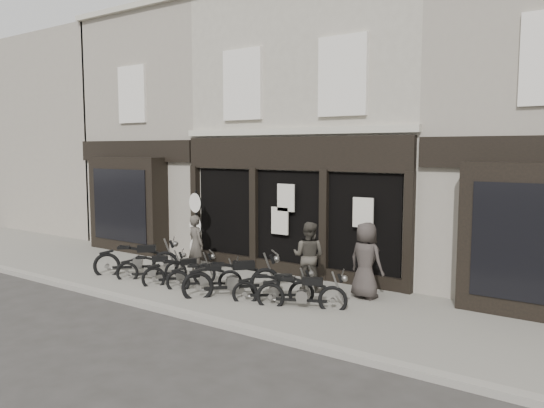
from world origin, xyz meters
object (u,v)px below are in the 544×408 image
Objects in this scene: motorcycle_2 at (180,274)px; motorcycle_4 at (233,282)px; man_left at (196,244)px; motorcycle_0 at (138,262)px; advert_sign_post at (196,231)px; man_centre at (309,256)px; motorcycle_1 at (152,270)px; motorcycle_5 at (274,291)px; motorcycle_3 at (205,280)px; motorcycle_6 at (302,296)px; man_right at (366,260)px.

motorcycle_2 is 0.86× the size of motorcycle_4.
motorcycle_0 is at bearing 55.89° from man_left.
advert_sign_post reaches higher than motorcycle_2.
motorcycle_4 is 0.82× the size of advert_sign_post.
advert_sign_post is at bearing -15.77° from man_centre.
motorcycle_5 reaches higher than motorcycle_1.
motorcycle_3 is at bearing -57.14° from motorcycle_2.
motorcycle_0 is 1.73m from motorcycle_2.
motorcycle_5 is at bearing -36.50° from motorcycle_1.
motorcycle_3 is 0.85× the size of motorcycle_4.
advert_sign_post is at bearing 136.49° from motorcycle_6.
motorcycle_4 is 1.19× the size of motorcycle_5.
man_left reaches higher than motorcycle_3.
motorcycle_5 is at bearing 53.16° from man_right.
motorcycle_2 is at bearing -46.30° from advert_sign_post.
man_left is at bearing 127.61° from motorcycle_5.
man_right reaches higher than motorcycle_6.
motorcycle_2 is 4.77m from man_right.
motorcycle_2 is 3.67m from motorcycle_6.
man_right is 5.60m from advert_sign_post.
motorcycle_4 is (1.83, -0.10, 0.08)m from motorcycle_2.
man_left reaches higher than motorcycle_4.
motorcycle_5 is (1.06, 0.18, -0.09)m from motorcycle_4.
man_centre is (4.75, 1.28, 0.52)m from motorcycle_0.
motorcycle_2 is 0.98× the size of man_centre.
man_centre reaches higher than motorcycle_6.
motorcycle_0 is 3.56m from motorcycle_4.
man_right is (1.44, 0.17, 0.04)m from man_centre.
motorcycle_5 is 4.42m from advert_sign_post.
motorcycle_5 is 0.91× the size of man_right.
motorcycle_2 is 0.90m from motorcycle_3.
motorcycle_6 is 1.80m from man_right.
motorcycle_0 is 5.39m from motorcycle_6.
motorcycle_6 is at bearing -39.56° from motorcycle_5.
motorcycle_4 is at bearing -39.33° from motorcycle_1.
motorcycle_5 is at bearing -178.17° from man_left.
motorcycle_3 is at bearing 158.31° from motorcycle_6.
man_centre is at bearing -30.09° from motorcycle_2.
motorcycle_4 is 2.59m from man_left.
motorcycle_1 is 0.83× the size of motorcycle_6.
motorcycle_0 is 1.95m from advert_sign_post.
motorcycle_2 is 1.02× the size of motorcycle_3.
man_centre is (3.47, 0.29, 0.03)m from man_left.
motorcycle_2 is 0.93× the size of man_right.
man_centre is (3.99, 1.43, 0.61)m from motorcycle_1.
man_left is 0.69× the size of advert_sign_post.
man_centre reaches higher than motorcycle_2.
motorcycle_0 reaches higher than motorcycle_5.
man_right is at bearing 176.92° from man_centre.
advert_sign_post is at bearing 55.81° from motorcycle_1.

